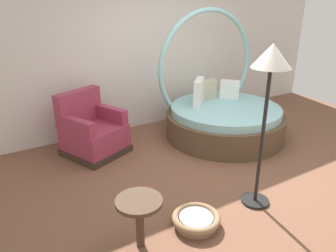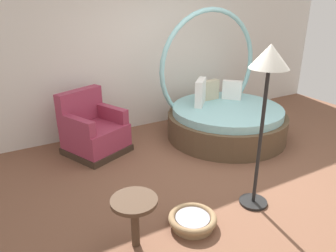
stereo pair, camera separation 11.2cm
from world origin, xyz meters
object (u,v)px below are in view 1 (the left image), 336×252
round_daybed (222,114)px  pet_basket (196,220)px  side_table (139,208)px  floor_lamp (270,73)px  red_armchair (92,132)px

round_daybed → pet_basket: (-1.80, -1.74, -0.31)m
side_table → floor_lamp: (1.47, -0.06, 1.11)m
round_daybed → pet_basket: bearing=-135.9°
round_daybed → side_table: 2.96m
red_armchair → side_table: (-0.30, -2.18, 0.10)m
round_daybed → floor_lamp: round_daybed is taller
side_table → floor_lamp: size_ratio=0.29×
side_table → floor_lamp: bearing=-2.3°
red_armchair → floor_lamp: floor_lamp is taller
side_table → round_daybed: bearing=35.0°
red_armchair → side_table: size_ratio=2.01×
floor_lamp → side_table: bearing=177.7°
red_armchair → side_table: 2.20m
floor_lamp → red_armchair: bearing=117.6°
round_daybed → floor_lamp: 2.31m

